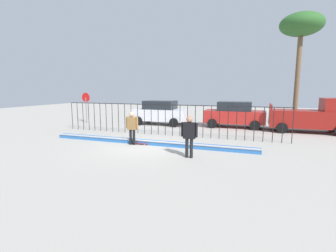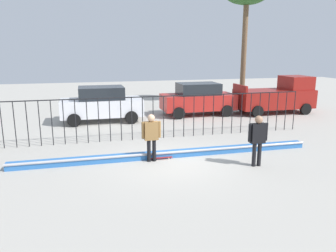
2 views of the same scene
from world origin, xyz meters
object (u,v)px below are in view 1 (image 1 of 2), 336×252
object	(u,v)px
skateboard	(141,143)
parked_car_white	(160,112)
skateboarder	(132,125)
pickup_truck	(312,117)
palm_tree_tall	(301,27)
stop_sign	(86,104)
camera_operator	(189,133)
parked_car_red	(234,114)

from	to	relation	value
skateboard	parked_car_white	xyz separation A→B (m)	(-1.67, 6.99, 0.91)
skateboarder	skateboard	world-z (taller)	skateboarder
pickup_truck	palm_tree_tall	distance (m)	7.38
stop_sign	palm_tree_tall	world-z (taller)	palm_tree_tall
camera_operator	parked_car_red	size ratio (longest dim) A/B	0.40
parked_car_white	palm_tree_tall	xyz separation A→B (m)	(10.06, 3.61, 6.44)
palm_tree_tall	parked_car_white	bearing A→B (deg)	-160.24
camera_operator	palm_tree_tall	xyz separation A→B (m)	(5.43, 12.10, 6.37)
skateboarder	skateboard	bearing A→B (deg)	30.09
pickup_truck	palm_tree_tall	world-z (taller)	palm_tree_tall
camera_operator	palm_tree_tall	world-z (taller)	palm_tree_tall
parked_car_red	skateboarder	bearing A→B (deg)	-116.58
skateboard	pickup_truck	world-z (taller)	pickup_truck
camera_operator	pickup_truck	world-z (taller)	pickup_truck
parked_car_white	pickup_truck	xyz separation A→B (m)	(10.60, -0.05, 0.06)
skateboarder	stop_sign	distance (m)	9.49
skateboard	camera_operator	xyz separation A→B (m)	(2.95, -1.50, 0.98)
camera_operator	palm_tree_tall	bearing A→B (deg)	-103.55
skateboarder	pickup_truck	distance (m)	11.71
parked_car_red	pickup_truck	size ratio (longest dim) A/B	0.91
skateboarder	stop_sign	world-z (taller)	stop_sign
parked_car_white	parked_car_red	xyz separation A→B (m)	(5.67, 0.54, 0.00)
parked_car_red	stop_sign	distance (m)	11.92
skateboarder	skateboard	size ratio (longest dim) A/B	2.10
stop_sign	skateboarder	bearing A→B (deg)	-38.70
skateboarder	camera_operator	bearing A→B (deg)	-14.25
palm_tree_tall	parked_car_red	bearing A→B (deg)	-144.97
skateboarder	parked_car_white	distance (m)	7.26
palm_tree_tall	pickup_truck	bearing A→B (deg)	-81.50
camera_operator	parked_car_red	bearing A→B (deg)	-86.00
parked_car_red	palm_tree_tall	distance (m)	8.38
skateboard	camera_operator	bearing A→B (deg)	-42.56
parked_car_white	stop_sign	bearing A→B (deg)	-171.05
parked_car_white	palm_tree_tall	bearing A→B (deg)	17.39
camera_operator	stop_sign	size ratio (longest dim) A/B	0.69
skateboarder	skateboard	distance (m)	1.04
parked_car_white	pickup_truck	distance (m)	10.61
camera_operator	parked_car_red	distance (m)	9.08
skateboarder	pickup_truck	world-z (taller)	pickup_truck
parked_car_white	pickup_truck	bearing A→B (deg)	-2.67
parked_car_red	pickup_truck	bearing A→B (deg)	-3.74
parked_car_red	pickup_truck	xyz separation A→B (m)	(4.93, -0.59, 0.06)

